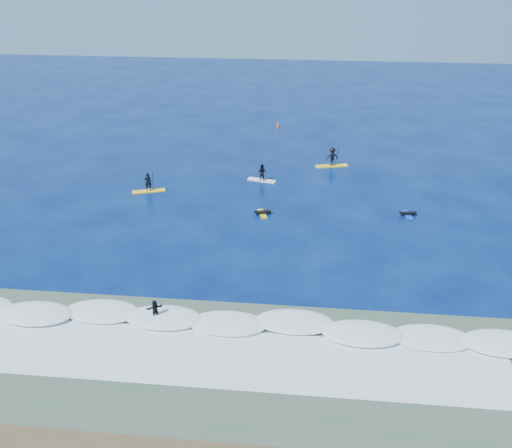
# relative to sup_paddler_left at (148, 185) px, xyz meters

# --- Properties ---
(ground) EXTENTS (160.00, 160.00, 0.00)m
(ground) POSITION_rel_sup_paddler_left_xyz_m (9.49, -9.92, -0.67)
(ground) COLOR #031144
(ground) RESTS_ON ground
(shallow_water) EXTENTS (90.00, 13.00, 0.01)m
(shallow_water) POSITION_rel_sup_paddler_left_xyz_m (9.49, -23.92, -0.67)
(shallow_water) COLOR #3D5342
(shallow_water) RESTS_ON ground
(breaking_wave) EXTENTS (40.00, 6.00, 0.30)m
(breaking_wave) POSITION_rel_sup_paddler_left_xyz_m (9.49, -19.92, -0.67)
(breaking_wave) COLOR white
(breaking_wave) RESTS_ON ground
(whitewater) EXTENTS (34.00, 5.00, 0.02)m
(whitewater) POSITION_rel_sup_paddler_left_xyz_m (9.49, -22.92, -0.67)
(whitewater) COLOR silver
(whitewater) RESTS_ON ground
(sup_paddler_left) EXTENTS (3.14, 1.73, 2.15)m
(sup_paddler_left) POSITION_rel_sup_paddler_left_xyz_m (0.00, 0.00, 0.00)
(sup_paddler_left) COLOR yellow
(sup_paddler_left) RESTS_ON ground
(sup_paddler_center) EXTENTS (2.88, 1.39, 1.96)m
(sup_paddler_center) POSITION_rel_sup_paddler_left_xyz_m (10.24, 3.84, 0.06)
(sup_paddler_center) COLOR white
(sup_paddler_center) RESTS_ON ground
(sup_paddler_right) EXTENTS (3.47, 1.71, 2.36)m
(sup_paddler_right) POSITION_rel_sup_paddler_left_xyz_m (17.09, 8.64, 0.25)
(sup_paddler_right) COLOR yellow
(sup_paddler_right) RESTS_ON ground
(prone_paddler_near) EXTENTS (1.49, 1.95, 0.40)m
(prone_paddler_near) POSITION_rel_sup_paddler_left_xyz_m (11.04, -3.89, -0.54)
(prone_paddler_near) COLOR gold
(prone_paddler_near) RESTS_ON ground
(prone_paddler_far) EXTENTS (1.49, 1.92, 0.39)m
(prone_paddler_far) POSITION_rel_sup_paddler_left_xyz_m (23.36, -2.79, -0.54)
(prone_paddler_far) COLOR #193DBC
(prone_paddler_far) RESTS_ON ground
(wave_surfer) EXTENTS (1.73, 1.27, 1.25)m
(wave_surfer) POSITION_rel_sup_paddler_left_xyz_m (6.00, -19.82, 0.06)
(wave_surfer) COLOR white
(wave_surfer) RESTS_ON breaking_wave
(marker_buoy) EXTENTS (0.32, 0.32, 0.77)m
(marker_buoy) POSITION_rel_sup_paddler_left_xyz_m (10.56, 21.76, -0.34)
(marker_buoy) COLOR #FA5A16
(marker_buoy) RESTS_ON ground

